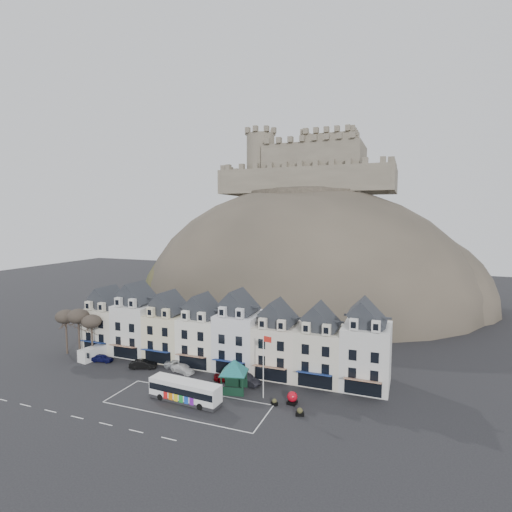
{
  "coord_description": "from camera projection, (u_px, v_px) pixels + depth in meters",
  "views": [
    {
      "loc": [
        29.26,
        -43.51,
        25.08
      ],
      "look_at": [
        3.11,
        24.0,
        17.99
      ],
      "focal_mm": 28.0,
      "sensor_mm": 36.0,
      "label": 1
    }
  ],
  "objects": [
    {
      "name": "bus_shelter",
      "position": [
        234.0,
        366.0,
        57.25
      ],
      "size": [
        7.33,
        7.33,
        4.76
      ],
      "rotation": [
        0.0,
        0.0,
        0.22
      ],
      "color": "black",
      "rests_on": "ground"
    },
    {
      "name": "car_black",
      "position": [
        143.0,
        364.0,
        66.18
      ],
      "size": [
        4.64,
        2.99,
        1.45
      ],
      "primitive_type": "imported",
      "rotation": [
        0.0,
        0.0,
        1.93
      ],
      "color": "black",
      "rests_on": "ground"
    },
    {
      "name": "tree_left_far",
      "position": [
        66.0,
        317.0,
        72.83
      ],
      "size": [
        3.61,
        3.61,
        8.24
      ],
      "color": "#372B23",
      "rests_on": "ground"
    },
    {
      "name": "planter_east",
      "position": [
        274.0,
        402.0,
        53.31
      ],
      "size": [
        0.99,
        0.71,
        0.89
      ],
      "rotation": [
        0.0,
        0.0,
        -0.32
      ],
      "color": "black",
      "rests_on": "ground"
    },
    {
      "name": "coach_bay_markings",
      "position": [
        187.0,
        404.0,
        53.78
      ],
      "size": [
        22.0,
        7.5,
        0.01
      ],
      "primitive_type": "cube",
      "color": "silver",
      "rests_on": "ground"
    },
    {
      "name": "ground",
      "position": [
        170.0,
        405.0,
        53.34
      ],
      "size": [
        300.0,
        300.0,
        0.0
      ],
      "primitive_type": "plane",
      "color": "black",
      "rests_on": "ground"
    },
    {
      "name": "castle_hill",
      "position": [
        305.0,
        303.0,
        116.87
      ],
      "size": [
        100.0,
        76.0,
        68.0
      ],
      "color": "#36322A",
      "rests_on": "ground"
    },
    {
      "name": "car_navy",
      "position": [
        102.0,
        358.0,
        69.32
      ],
      "size": [
        4.02,
        2.13,
        1.3
      ],
      "primitive_type": "imported",
      "rotation": [
        0.0,
        0.0,
        1.73
      ],
      "color": "#0D0F44",
      "rests_on": "ground"
    },
    {
      "name": "tree_left_mid",
      "position": [
        78.0,
        317.0,
        71.72
      ],
      "size": [
        3.78,
        3.78,
        8.64
      ],
      "color": "#372B23",
      "rests_on": "ground"
    },
    {
      "name": "car_white",
      "position": [
        182.0,
        369.0,
        64.51
      ],
      "size": [
        4.71,
        2.86,
        1.28
      ],
      "primitive_type": "imported",
      "rotation": [
        0.0,
        0.0,
        1.31
      ],
      "color": "white",
      "rests_on": "ground"
    },
    {
      "name": "car_charcoal",
      "position": [
        246.0,
        379.0,
        59.96
      ],
      "size": [
        4.94,
        3.04,
        1.54
      ],
      "primitive_type": "imported",
      "rotation": [
        0.0,
        0.0,
        1.24
      ],
      "color": "black",
      "rests_on": "ground"
    },
    {
      "name": "flagpole",
      "position": [
        264.0,
        362.0,
        54.92
      ],
      "size": [
        1.31,
        0.31,
        9.16
      ],
      "rotation": [
        0.0,
        0.0,
        -0.18
      ],
      "color": "silver",
      "rests_on": "ground"
    },
    {
      "name": "car_silver",
      "position": [
        178.0,
        364.0,
        66.64
      ],
      "size": [
        4.84,
        3.05,
        1.27
      ],
      "primitive_type": "imported",
      "rotation": [
        0.0,
        0.0,
        1.8
      ],
      "color": "#B3B7BB",
      "rests_on": "ground"
    },
    {
      "name": "castle",
      "position": [
        310.0,
        167.0,
        119.71
      ],
      "size": [
        50.2,
        22.2,
        22.0
      ],
      "color": "#62594B",
      "rests_on": "ground"
    },
    {
      "name": "townhouse_terrace",
      "position": [
        223.0,
        334.0,
        67.59
      ],
      "size": [
        54.4,
        9.35,
        11.8
      ],
      "color": "beige",
      "rests_on": "ground"
    },
    {
      "name": "red_buoy",
      "position": [
        292.0,
        398.0,
        53.6
      ],
      "size": [
        1.39,
        1.39,
        1.72
      ],
      "rotation": [
        0.0,
        0.0,
        -0.13
      ],
      "color": "black",
      "rests_on": "ground"
    },
    {
      "name": "white_van",
      "position": [
        93.0,
        353.0,
        70.45
      ],
      "size": [
        2.7,
        4.96,
        2.15
      ],
      "rotation": [
        0.0,
        0.0,
        -0.14
      ],
      "color": "silver",
      "rests_on": "ground"
    },
    {
      "name": "tree_left_near",
      "position": [
        91.0,
        322.0,
        70.71
      ],
      "size": [
        3.43,
        3.43,
        7.84
      ],
      "color": "#372B23",
      "rests_on": "ground"
    },
    {
      "name": "bus",
      "position": [
        185.0,
        390.0,
        54.22
      ],
      "size": [
        10.59,
        3.22,
        2.95
      ],
      "rotation": [
        0.0,
        0.0,
        -0.08
      ],
      "color": "#262628",
      "rests_on": "ground"
    },
    {
      "name": "planter_west",
      "position": [
        300.0,
        412.0,
        50.43
      ],
      "size": [
        1.17,
        0.85,
        1.06
      ],
      "rotation": [
        0.0,
        0.0,
        0.34
      ],
      "color": "black",
      "rests_on": "ground"
    },
    {
      "name": "car_maroon",
      "position": [
        228.0,
        377.0,
        60.97
      ],
      "size": [
        4.46,
        2.62,
        1.42
      ],
      "primitive_type": "imported",
      "rotation": [
        0.0,
        0.0,
        1.81
      ],
      "color": "#580509",
      "rests_on": "ground"
    }
  ]
}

